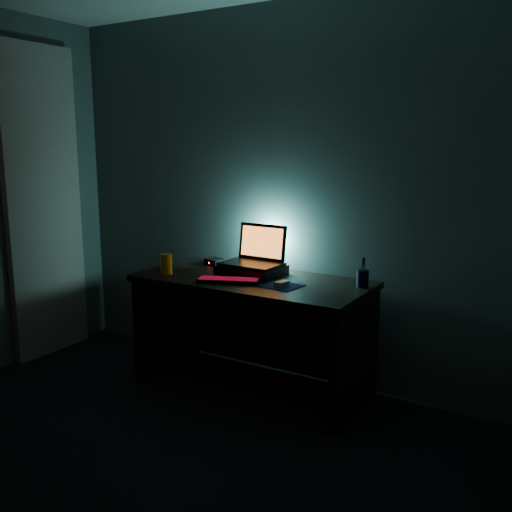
% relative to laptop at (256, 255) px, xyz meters
% --- Properties ---
extents(room, '(3.50, 4.00, 2.50)m').
position_rel_laptop_xyz_m(room, '(0.06, -1.77, 0.38)').
color(room, black).
rests_on(room, ground).
extents(desk, '(1.50, 0.70, 0.75)m').
position_rel_laptop_xyz_m(desk, '(0.06, -0.10, -0.38)').
color(desk, black).
rests_on(desk, ground).
extents(curtain, '(0.06, 0.65, 2.30)m').
position_rel_laptop_xyz_m(curtain, '(-1.65, -0.35, 0.28)').
color(curtain, beige).
rests_on(curtain, ground).
extents(riser, '(0.41, 0.32, 0.06)m').
position_rel_laptop_xyz_m(riser, '(-0.00, -0.05, -0.09)').
color(riser, black).
rests_on(riser, desk).
extents(laptop, '(0.39, 0.30, 0.26)m').
position_rel_laptop_xyz_m(laptop, '(0.00, 0.00, 0.00)').
color(laptop, black).
rests_on(laptop, riser).
extents(keyboard, '(0.41, 0.26, 0.02)m').
position_rel_laptop_xyz_m(keyboard, '(-0.01, -0.31, -0.11)').
color(keyboard, black).
rests_on(keyboard, desk).
extents(mousepad, '(0.24, 0.22, 0.00)m').
position_rel_laptop_xyz_m(mousepad, '(0.32, -0.23, -0.12)').
color(mousepad, '#0B2052').
rests_on(mousepad, desk).
extents(mouse, '(0.06, 0.09, 0.03)m').
position_rel_laptop_xyz_m(mouse, '(0.32, -0.23, -0.10)').
color(mouse, gray).
rests_on(mouse, mousepad).
extents(pen_cup, '(0.09, 0.09, 0.10)m').
position_rel_laptop_xyz_m(pen_cup, '(0.74, 0.01, -0.07)').
color(pen_cup, black).
rests_on(pen_cup, desk).
extents(juice_glass, '(0.08, 0.08, 0.13)m').
position_rel_laptop_xyz_m(juice_glass, '(-0.49, -0.33, -0.05)').
color(juice_glass, '#F4AE0C').
rests_on(juice_glass, desk).
extents(router, '(0.16, 0.14, 0.04)m').
position_rel_laptop_xyz_m(router, '(-0.38, 0.07, -0.10)').
color(router, black).
rests_on(router, desk).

